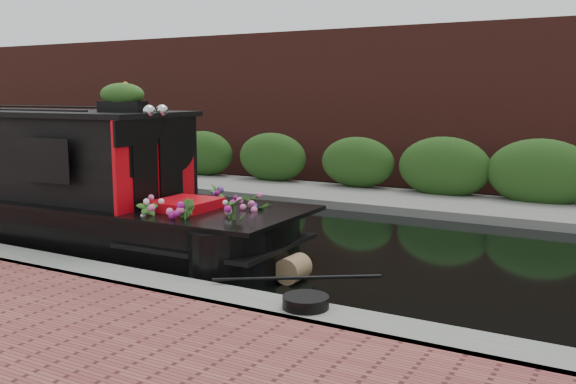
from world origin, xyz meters
The scene contains 7 objects.
ground centered at (0.00, 0.00, 0.00)m, with size 80.00×80.00×0.00m, color black.
near_bank_coping centered at (0.00, -3.30, 0.00)m, with size 40.00×0.60×0.50m, color gray.
far_bank_path centered at (0.00, 4.20, 0.00)m, with size 40.00×2.40×0.34m, color slate.
far_hedge centered at (0.00, 5.10, 0.00)m, with size 40.00×1.10×2.80m, color #224717.
far_brick_wall centered at (0.00, 7.20, 0.00)m, with size 40.00×1.00×8.00m, color #52221C.
rope_fender centered at (2.36, -1.81, 0.17)m, with size 0.34×0.34×0.39m, color olive.
coiled_mooring_rope centered at (3.32, -3.24, 0.31)m, with size 0.47×0.47×0.12m, color black.
Camera 1 is at (6.23, -8.62, 2.36)m, focal length 40.00 mm.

